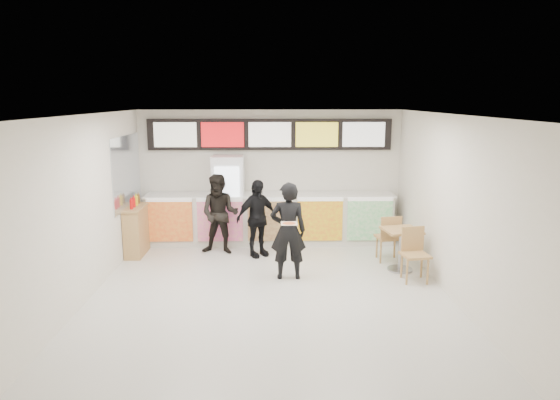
{
  "coord_description": "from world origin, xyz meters",
  "views": [
    {
      "loc": [
        0.01,
        -7.92,
        3.25
      ],
      "look_at": [
        0.19,
        1.2,
        1.39
      ],
      "focal_mm": 32.0,
      "sensor_mm": 36.0,
      "label": 1
    }
  ],
  "objects_px": {
    "customer_main": "(288,231)",
    "cafe_table": "(401,242)",
    "service_counter": "(270,218)",
    "customer_left": "(220,214)",
    "customer_mid": "(257,218)",
    "drinks_fridge": "(229,200)",
    "condiment_ledge": "(136,230)"
  },
  "relations": [
    {
      "from": "customer_left",
      "to": "condiment_ledge",
      "type": "relative_size",
      "value": 1.38
    },
    {
      "from": "cafe_table",
      "to": "condiment_ledge",
      "type": "distance_m",
      "value": 5.43
    },
    {
      "from": "drinks_fridge",
      "to": "cafe_table",
      "type": "distance_m",
      "value": 3.96
    },
    {
      "from": "customer_left",
      "to": "customer_mid",
      "type": "distance_m",
      "value": 0.81
    },
    {
      "from": "drinks_fridge",
      "to": "customer_main",
      "type": "relative_size",
      "value": 1.12
    },
    {
      "from": "customer_left",
      "to": "drinks_fridge",
      "type": "bearing_deg",
      "value": 89.45
    },
    {
      "from": "customer_main",
      "to": "cafe_table",
      "type": "relative_size",
      "value": 1.05
    },
    {
      "from": "customer_left",
      "to": "condiment_ledge",
      "type": "bearing_deg",
      "value": -169.47
    },
    {
      "from": "customer_main",
      "to": "drinks_fridge",
      "type": "bearing_deg",
      "value": -62.09
    },
    {
      "from": "customer_main",
      "to": "condiment_ledge",
      "type": "xyz_separation_m",
      "value": [
        -3.15,
        1.48,
        -0.37
      ]
    },
    {
      "from": "customer_main",
      "to": "cafe_table",
      "type": "distance_m",
      "value": 2.23
    },
    {
      "from": "customer_mid",
      "to": "cafe_table",
      "type": "relative_size",
      "value": 0.95
    },
    {
      "from": "cafe_table",
      "to": "customer_main",
      "type": "bearing_deg",
      "value": 179.9
    },
    {
      "from": "customer_left",
      "to": "customer_mid",
      "type": "height_order",
      "value": "customer_left"
    },
    {
      "from": "drinks_fridge",
      "to": "customer_mid",
      "type": "bearing_deg",
      "value": -55.84
    },
    {
      "from": "drinks_fridge",
      "to": "cafe_table",
      "type": "height_order",
      "value": "drinks_fridge"
    },
    {
      "from": "customer_left",
      "to": "customer_main",
      "type": "bearing_deg",
      "value": -39.13
    },
    {
      "from": "customer_left",
      "to": "customer_mid",
      "type": "relative_size",
      "value": 1.05
    },
    {
      "from": "service_counter",
      "to": "drinks_fridge",
      "type": "relative_size",
      "value": 2.78
    },
    {
      "from": "customer_mid",
      "to": "customer_left",
      "type": "bearing_deg",
      "value": 132.43
    },
    {
      "from": "service_counter",
      "to": "customer_mid",
      "type": "xyz_separation_m",
      "value": [
        -0.27,
        -0.96,
        0.24
      ]
    },
    {
      "from": "customer_main",
      "to": "cafe_table",
      "type": "height_order",
      "value": "customer_main"
    },
    {
      "from": "drinks_fridge",
      "to": "condiment_ledge",
      "type": "xyz_separation_m",
      "value": [
        -1.89,
        -0.82,
        -0.47
      ]
    },
    {
      "from": "drinks_fridge",
      "to": "condiment_ledge",
      "type": "distance_m",
      "value": 2.11
    },
    {
      "from": "drinks_fridge",
      "to": "customer_mid",
      "type": "relative_size",
      "value": 1.23
    },
    {
      "from": "cafe_table",
      "to": "condiment_ledge",
      "type": "xyz_separation_m",
      "value": [
        -5.32,
        1.1,
        -0.04
      ]
    },
    {
      "from": "customer_left",
      "to": "cafe_table",
      "type": "relative_size",
      "value": 1.0
    },
    {
      "from": "customer_main",
      "to": "condiment_ledge",
      "type": "height_order",
      "value": "customer_main"
    },
    {
      "from": "customer_left",
      "to": "service_counter",
      "type": "bearing_deg",
      "value": 44.1
    },
    {
      "from": "customer_mid",
      "to": "condiment_ledge",
      "type": "relative_size",
      "value": 1.31
    },
    {
      "from": "drinks_fridge",
      "to": "condiment_ledge",
      "type": "relative_size",
      "value": 1.62
    },
    {
      "from": "service_counter",
      "to": "customer_left",
      "type": "relative_size",
      "value": 3.27
    }
  ]
}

